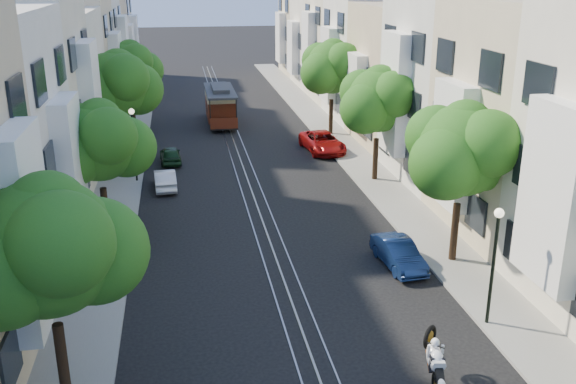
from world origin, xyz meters
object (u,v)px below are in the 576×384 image
parked_car_e_far (322,142)px  tree_e_d (333,68)px  lamp_east (495,249)px  tree_w_a (50,251)px  cable_car (220,103)px  lamp_west (133,134)px  parked_car_w_mid (165,179)px  sportbike_rider (435,359)px  tree_w_d (130,67)px  tree_e_c (379,102)px  tree_w_c (119,86)px  parked_car_w_far (170,155)px  tree_w_b (100,144)px  parked_car_e_mid (398,254)px  tree_e_b (464,152)px

parked_car_e_far → tree_e_d: bearing=63.5°
lamp_east → parked_car_e_far: bearing=91.8°
tree_w_a → cable_car: tree_w_a is taller
lamp_west → parked_car_w_mid: 3.14m
tree_w_a → lamp_east: 13.72m
sportbike_rider → cable_car: bearing=104.5°
tree_w_d → tree_e_c: bearing=-48.0°
tree_w_c → tree_w_d: size_ratio=1.09×
tree_w_d → lamp_east: (13.44, -31.98, -1.75)m
tree_e_c → parked_car_w_far: bearing=154.1°
parked_car_w_mid → sportbike_rider: bearing=108.4°
parked_car_e_far → lamp_west: bearing=-164.4°
tree_w_c → parked_car_e_far: size_ratio=1.50×
tree_w_b → parked_car_w_far: tree_w_b is taller
tree_w_d → parked_car_w_mid: size_ratio=2.00×
tree_e_d → cable_car: tree_e_d is taller
tree_e_c → parked_car_w_mid: (-11.94, 0.65, -4.06)m
sportbike_rider → tree_w_b: bearing=137.4°
tree_e_c → tree_w_a: (-14.40, -18.00, 0.13)m
tree_w_a → sportbike_rider: (10.35, -0.84, -3.86)m
tree_w_c → parked_car_e_mid: 20.50m
tree_e_c → tree_w_a: tree_w_a is taller
tree_e_b → sportbike_rider: tree_e_b is taller
tree_w_c → parked_car_w_mid: (2.46, -4.35, -4.53)m
cable_car → tree_e_c: bearing=-64.3°
lamp_east → parked_car_w_far: size_ratio=1.34×
sportbike_rider → parked_car_e_far: size_ratio=0.40×
tree_w_a → tree_w_c: bearing=90.0°
tree_w_c → parked_car_w_far: bearing=13.3°
tree_w_a → cable_car: (6.64, 34.12, -3.13)m
tree_e_b → parked_car_e_far: bearing=95.4°
lamp_east → lamp_west: same height
lamp_west → tree_w_c: bearing=105.8°
parked_car_w_far → parked_car_w_mid: bearing=83.3°
tree_e_c → tree_e_d: (0.00, 11.00, 0.27)m
tree_w_c → parked_car_e_far: tree_w_c is taller
tree_w_b → tree_w_c: tree_w_c is taller
tree_e_d → parked_car_w_mid: 16.39m
lamp_west → parked_car_w_far: bearing=62.3°
tree_e_b → tree_w_c: bearing=132.0°
tree_e_d → sportbike_rider: size_ratio=3.66×
parked_car_w_mid → parked_car_w_far: parked_car_w_mid is taller
tree_e_b → lamp_east: 5.41m
tree_w_b → tree_e_d: bearing=49.7°
tree_w_a → tree_e_d: bearing=63.6°
tree_e_b → tree_e_d: 22.00m
tree_w_c → parked_car_e_far: 13.58m
tree_w_d → lamp_west: size_ratio=1.57×
tree_w_c → cable_car: tree_w_c is taller
tree_w_c → lamp_west: 3.81m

